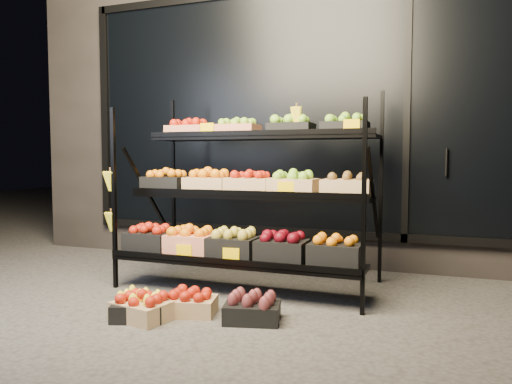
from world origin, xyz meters
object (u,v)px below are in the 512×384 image
at_px(display_rack, 246,194).
at_px(floor_crate_midright, 191,302).
at_px(floor_crate_midleft, 139,307).
at_px(floor_crate_left, 142,307).

bearing_deg(display_rack, floor_crate_midright, -95.78).
distance_m(display_rack, floor_crate_midright, 1.09).
height_order(display_rack, floor_crate_midleft, display_rack).
height_order(floor_crate_left, floor_crate_midleft, floor_crate_left).
relative_size(floor_crate_left, floor_crate_midleft, 1.00).
bearing_deg(floor_crate_left, floor_crate_midright, 53.15).
xyz_separation_m(floor_crate_left, floor_crate_midright, (0.25, 0.22, -0.00)).
distance_m(display_rack, floor_crate_midleft, 1.31).
relative_size(floor_crate_midleft, floor_crate_midright, 1.05).
height_order(floor_crate_left, floor_crate_midright, floor_crate_left).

